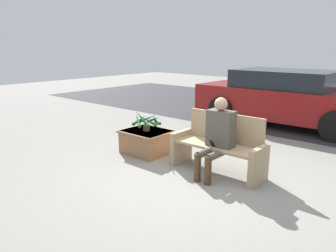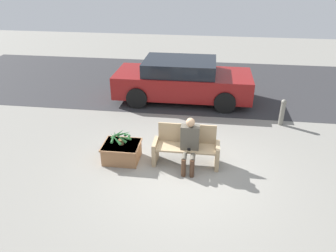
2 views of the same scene
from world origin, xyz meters
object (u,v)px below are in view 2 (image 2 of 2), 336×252
Objects in this scene: bench at (186,147)px; potted_plant at (121,137)px; person_seated at (190,142)px; planter_box at (122,151)px; bollard_post at (282,112)px; parked_car at (182,80)px.

potted_plant is at bearing -176.79° from bench.
person_seated is 1.60m from potted_plant.
person_seated reaches higher than planter_box.
planter_box is at bearing 176.71° from person_seated.
bollard_post is at bearing 45.68° from person_seated.
parked_car is at bearing 153.33° from bollard_post.
bench is 1.95× the size of bollard_post.
person_seated is at bearing -134.32° from bollard_post.
person_seated is 1.56× the size of bollard_post.
bench is at bearing 114.60° from person_seated.
parked_car is (1.06, 3.97, 0.46)m from planter_box.
bench is at bearing 3.44° from planter_box.
planter_box is 4.13m from parked_car.
potted_plant is at bearing 28.76° from planter_box.
planter_box is 0.38m from potted_plant.
bench is 1.77× the size of planter_box.
bench reaches higher than potted_plant.
potted_plant is at bearing 176.44° from person_seated.
parked_car is at bearing 96.82° from bench.
planter_box is 0.19× the size of parked_car.
bench is at bearing -83.18° from parked_car.
person_seated reaches higher than potted_plant.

